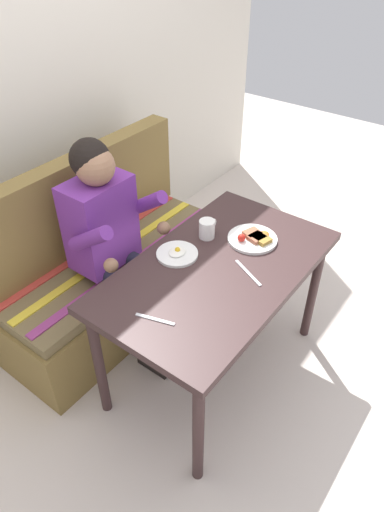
{
  "coord_description": "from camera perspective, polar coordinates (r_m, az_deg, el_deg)",
  "views": [
    {
      "loc": [
        -1.38,
        -0.89,
        2.08
      ],
      "look_at": [
        0.0,
        0.15,
        0.72
      ],
      "focal_mm": 32.21,
      "sensor_mm": 36.0,
      "label": 1
    }
  ],
  "objects": [
    {
      "name": "ground_plane",
      "position": [
        2.65,
        2.67,
        -13.6
      ],
      "size": [
        8.0,
        8.0,
        0.0
      ],
      "primitive_type": "plane",
      "color": "beige"
    },
    {
      "name": "fork",
      "position": [
        1.87,
        -4.61,
        -7.84
      ],
      "size": [
        0.06,
        0.17,
        0.0
      ],
      "primitive_type": "cube",
      "rotation": [
        0.0,
        0.0,
        0.3
      ],
      "color": "silver",
      "rests_on": "table"
    },
    {
      "name": "knife",
      "position": [
        2.1,
        6.97,
        -2.07
      ],
      "size": [
        0.1,
        0.19,
        0.0
      ],
      "primitive_type": "cube",
      "rotation": [
        0.0,
        0.0,
        -0.44
      ],
      "color": "silver",
      "rests_on": "table"
    },
    {
      "name": "table",
      "position": [
        2.18,
        3.16,
        -2.97
      ],
      "size": [
        1.2,
        0.7,
        0.73
      ],
      "color": "#382524",
      "rests_on": "ground"
    },
    {
      "name": "plate_eggs",
      "position": [
        2.18,
        -1.85,
        0.3
      ],
      "size": [
        0.2,
        0.2,
        0.04
      ],
      "color": "white",
      "rests_on": "table"
    },
    {
      "name": "plate_breakfast",
      "position": [
        2.29,
        7.63,
        2.21
      ],
      "size": [
        0.25,
        0.25,
        0.05
      ],
      "color": "white",
      "rests_on": "table"
    },
    {
      "name": "person",
      "position": [
        2.37,
        -10.05,
        3.14
      ],
      "size": [
        0.45,
        0.61,
        1.21
      ],
      "color": "#6F2E92",
      "rests_on": "ground"
    },
    {
      "name": "back_wall",
      "position": [
        2.68,
        -20.67,
        19.02
      ],
      "size": [
        4.4,
        0.1,
        2.6
      ],
      "primitive_type": "cube",
      "color": "silver",
      "rests_on": "ground"
    },
    {
      "name": "couch",
      "position": [
        2.77,
        -10.19,
        -1.61
      ],
      "size": [
        1.44,
        0.56,
        1.0
      ],
      "color": "olive",
      "rests_on": "ground"
    },
    {
      "name": "coffee_mug",
      "position": [
        2.28,
        1.9,
        3.46
      ],
      "size": [
        0.12,
        0.08,
        0.09
      ],
      "color": "white",
      "rests_on": "table"
    }
  ]
}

